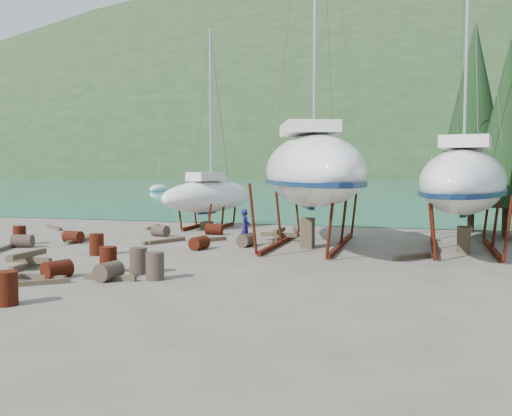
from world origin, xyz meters
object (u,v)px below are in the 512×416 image
(large_sailboat_far, at_px, (464,181))
(small_sailboat_shore, at_px, (209,196))
(large_sailboat_near, at_px, (311,170))
(worker, at_px, (245,227))

(large_sailboat_far, relative_size, small_sailboat_shore, 1.59)
(large_sailboat_near, xyz_separation_m, large_sailboat_far, (6.55, 0.36, -0.45))
(large_sailboat_near, relative_size, large_sailboat_far, 1.17)
(small_sailboat_shore, bearing_deg, worker, -34.92)
(large_sailboat_near, distance_m, large_sailboat_far, 6.58)
(large_sailboat_near, bearing_deg, small_sailboat_shore, 122.51)
(worker, bearing_deg, small_sailboat_shore, 31.04)
(large_sailboat_far, bearing_deg, small_sailboat_shore, 166.36)
(large_sailboat_near, height_order, worker, large_sailboat_near)
(large_sailboat_near, bearing_deg, large_sailboat_far, -15.36)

